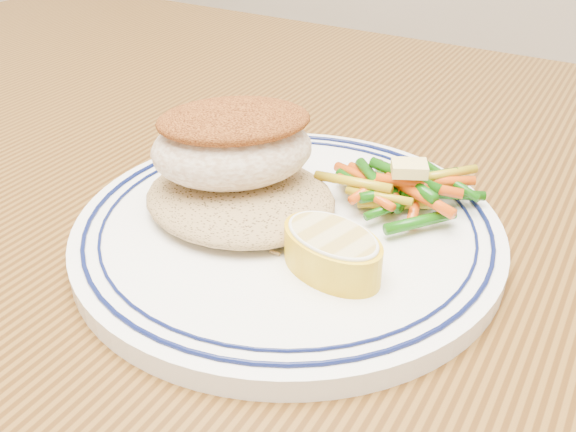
{
  "coord_description": "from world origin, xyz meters",
  "views": [
    {
      "loc": [
        0.17,
        -0.37,
        1.0
      ],
      "look_at": [
        -0.01,
        -0.05,
        0.77
      ],
      "focal_mm": 40.0,
      "sensor_mm": 36.0,
      "label": 1
    }
  ],
  "objects_px": {
    "rice_pilaf": "(240,194)",
    "vegetable_pile": "(399,188)",
    "fish_fillet": "(233,142)",
    "lemon_wedge": "(332,250)",
    "dining_table": "(332,315)",
    "plate": "(288,229)"
  },
  "relations": [
    {
      "from": "fish_fillet",
      "to": "lemon_wedge",
      "type": "height_order",
      "value": "fish_fillet"
    },
    {
      "from": "fish_fillet",
      "to": "rice_pilaf",
      "type": "bearing_deg",
      "value": -36.85
    },
    {
      "from": "dining_table",
      "to": "plate",
      "type": "height_order",
      "value": "plate"
    },
    {
      "from": "dining_table",
      "to": "rice_pilaf",
      "type": "xyz_separation_m",
      "value": [
        -0.05,
        -0.05,
        0.12
      ]
    },
    {
      "from": "rice_pilaf",
      "to": "vegetable_pile",
      "type": "distance_m",
      "value": 0.11
    },
    {
      "from": "dining_table",
      "to": "rice_pilaf",
      "type": "bearing_deg",
      "value": -134.94
    },
    {
      "from": "vegetable_pile",
      "to": "lemon_wedge",
      "type": "bearing_deg",
      "value": -93.86
    },
    {
      "from": "plate",
      "to": "vegetable_pile",
      "type": "distance_m",
      "value": 0.08
    },
    {
      "from": "plate",
      "to": "lemon_wedge",
      "type": "height_order",
      "value": "lemon_wedge"
    },
    {
      "from": "plate",
      "to": "rice_pilaf",
      "type": "relative_size",
      "value": 2.14
    },
    {
      "from": "vegetable_pile",
      "to": "lemon_wedge",
      "type": "xyz_separation_m",
      "value": [
        -0.01,
        -0.09,
        0.0
      ]
    },
    {
      "from": "plate",
      "to": "fish_fillet",
      "type": "xyz_separation_m",
      "value": [
        -0.05,
        0.0,
        0.05
      ]
    },
    {
      "from": "dining_table",
      "to": "plate",
      "type": "bearing_deg",
      "value": -106.33
    },
    {
      "from": "rice_pilaf",
      "to": "vegetable_pile",
      "type": "bearing_deg",
      "value": 33.74
    },
    {
      "from": "vegetable_pile",
      "to": "rice_pilaf",
      "type": "bearing_deg",
      "value": -146.26
    },
    {
      "from": "rice_pilaf",
      "to": "fish_fillet",
      "type": "height_order",
      "value": "fish_fillet"
    },
    {
      "from": "plate",
      "to": "vegetable_pile",
      "type": "relative_size",
      "value": 2.58
    },
    {
      "from": "lemon_wedge",
      "to": "rice_pilaf",
      "type": "bearing_deg",
      "value": 160.66
    },
    {
      "from": "dining_table",
      "to": "rice_pilaf",
      "type": "height_order",
      "value": "rice_pilaf"
    },
    {
      "from": "fish_fillet",
      "to": "lemon_wedge",
      "type": "xyz_separation_m",
      "value": [
        0.1,
        -0.04,
        -0.03
      ]
    },
    {
      "from": "plate",
      "to": "dining_table",
      "type": "bearing_deg",
      "value": 73.67
    },
    {
      "from": "dining_table",
      "to": "vegetable_pile",
      "type": "relative_size",
      "value": 13.29
    }
  ]
}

